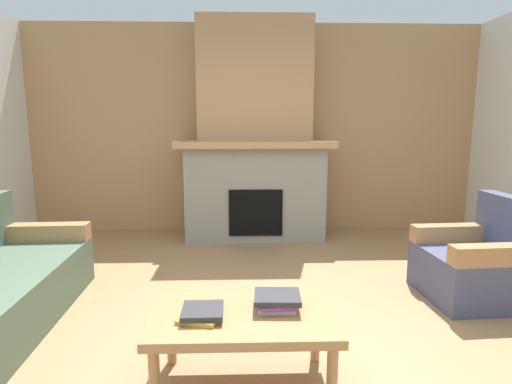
# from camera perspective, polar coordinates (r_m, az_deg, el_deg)

# --- Properties ---
(ground) EXTENTS (9.00, 9.00, 0.00)m
(ground) POSITION_cam_1_polar(r_m,az_deg,el_deg) (3.01, 1.33, -19.36)
(ground) COLOR #9E754C
(wall_back_wood_panel) EXTENTS (6.00, 0.12, 2.70)m
(wall_back_wood_panel) POSITION_cam_1_polar(r_m,az_deg,el_deg) (5.63, -0.28, 8.54)
(wall_back_wood_panel) COLOR tan
(wall_back_wood_panel) RESTS_ON ground
(fireplace) EXTENTS (1.90, 0.82, 2.70)m
(fireplace) POSITION_cam_1_polar(r_m,az_deg,el_deg) (5.26, -0.17, 6.43)
(fireplace) COLOR gray
(fireplace) RESTS_ON ground
(armchair) EXTENTS (0.81, 0.81, 0.85)m
(armchair) POSITION_cam_1_polar(r_m,az_deg,el_deg) (3.96, 28.13, -8.66)
(armchair) COLOR #474C6B
(armchair) RESTS_ON ground
(coffee_table) EXTENTS (1.00, 0.60, 0.43)m
(coffee_table) POSITION_cam_1_polar(r_m,az_deg,el_deg) (2.38, -1.70, -17.49)
(coffee_table) COLOR #A87A4C
(coffee_table) RESTS_ON ground
(book_stack_near_edge) EXTENTS (0.25, 0.24, 0.05)m
(book_stack_near_edge) POSITION_cam_1_polar(r_m,az_deg,el_deg) (2.32, -7.49, -16.13)
(book_stack_near_edge) COLOR gold
(book_stack_near_edge) RESTS_ON coffee_table
(book_stack_center) EXTENTS (0.26, 0.23, 0.08)m
(book_stack_center) POSITION_cam_1_polar(r_m,az_deg,el_deg) (2.39, 2.87, -14.65)
(book_stack_center) COLOR beige
(book_stack_center) RESTS_ON coffee_table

